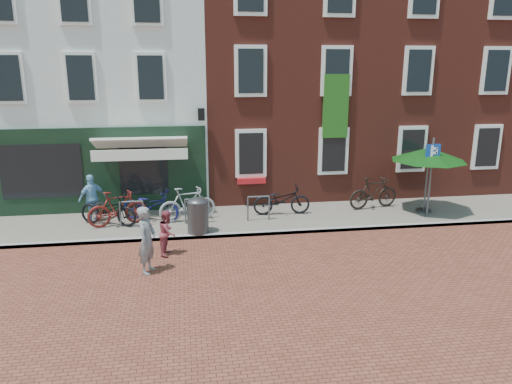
{
  "coord_description": "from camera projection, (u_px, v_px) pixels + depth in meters",
  "views": [
    {
      "loc": [
        -1.82,
        -13.58,
        4.99
      ],
      "look_at": [
        0.38,
        0.93,
        1.13
      ],
      "focal_mm": 33.86,
      "sensor_mm": 36.0,
      "label": 1
    }
  ],
  "objects": [
    {
      "name": "boy",
      "position": [
        168.0,
        233.0,
        13.02
      ],
      "size": [
        0.6,
        0.69,
        1.24
      ],
      "primitive_type": "imported",
      "rotation": [
        0.0,
        0.0,
        1.34
      ],
      "color": "#963A45",
      "rests_on": "ground"
    },
    {
      "name": "building_stucco",
      "position": [
        101.0,
        78.0,
        19.35
      ],
      "size": [
        8.0,
        8.0,
        9.0
      ],
      "primitive_type": "cube",
      "color": "silver",
      "rests_on": "ground"
    },
    {
      "name": "sidewalk",
      "position": [
        272.0,
        218.0,
        16.09
      ],
      "size": [
        24.0,
        3.0,
        0.1
      ],
      "primitive_type": "cube",
      "color": "slate",
      "rests_on": "ground"
    },
    {
      "name": "bicycle_5",
      "position": [
        373.0,
        193.0,
        16.91
      ],
      "size": [
        1.93,
        0.85,
        1.12
      ],
      "primitive_type": "imported",
      "rotation": [
        0.0,
        0.0,
        1.75
      ],
      "color": "black",
      "rests_on": "sidewalk"
    },
    {
      "name": "bicycle_3",
      "position": [
        188.0,
        204.0,
        15.54
      ],
      "size": [
        1.93,
        0.95,
        1.12
      ],
      "primitive_type": "imported",
      "rotation": [
        0.0,
        0.0,
        1.81
      ],
      "color": "#9F9EA1",
      "rests_on": "sidewalk"
    },
    {
      "name": "bicycle_0",
      "position": [
        108.0,
        210.0,
        15.14
      ],
      "size": [
        2.03,
        1.36,
        1.01
      ],
      "primitive_type": "imported",
      "rotation": [
        0.0,
        0.0,
        1.17
      ],
      "color": "black",
      "rests_on": "sidewalk"
    },
    {
      "name": "cafe_person",
      "position": [
        92.0,
        198.0,
        15.46
      ],
      "size": [
        0.95,
        0.83,
        1.54
      ],
      "primitive_type": "imported",
      "rotation": [
        0.0,
        0.0,
        3.76
      ],
      "color": "#80B6DE",
      "rests_on": "sidewalk"
    },
    {
      "name": "woman",
      "position": [
        147.0,
        240.0,
        11.82
      ],
      "size": [
        0.58,
        0.72,
        1.69
      ],
      "primitive_type": "imported",
      "rotation": [
        0.0,
        0.0,
        1.24
      ],
      "color": "slate",
      "rests_on": "ground"
    },
    {
      "name": "building_brick_right",
      "position": [
        407.0,
        65.0,
        21.1
      ],
      "size": [
        6.0,
        8.0,
        10.0
      ],
      "primitive_type": "cube",
      "color": "maroon",
      "rests_on": "ground"
    },
    {
      "name": "bicycle_1",
      "position": [
        118.0,
        208.0,
        15.08
      ],
      "size": [
        1.93,
        1.06,
        1.12
      ],
      "primitive_type": "imported",
      "rotation": [
        0.0,
        0.0,
        1.88
      ],
      "color": "maroon",
      "rests_on": "sidewalk"
    },
    {
      "name": "building_brick_mid",
      "position": [
        273.0,
        65.0,
        20.23
      ],
      "size": [
        6.0,
        8.0,
        10.0
      ],
      "primitive_type": "cube",
      "color": "maroon",
      "rests_on": "ground"
    },
    {
      "name": "bicycle_2",
      "position": [
        151.0,
        205.0,
        15.59
      ],
      "size": [
        2.03,
        1.32,
        1.01
      ],
      "primitive_type": "imported",
      "rotation": [
        0.0,
        0.0,
        1.2
      ],
      "color": "#131250",
      "rests_on": "sidewalk"
    },
    {
      "name": "parasol",
      "position": [
        429.0,
        152.0,
        16.12
      ],
      "size": [
        2.51,
        2.51,
        2.34
      ],
      "color": "#4C4C4F",
      "rests_on": "sidewalk"
    },
    {
      "name": "ground",
      "position": [
        248.0,
        236.0,
        14.52
      ],
      "size": [
        80.0,
        80.0,
        0.0
      ],
      "primitive_type": "plane",
      "color": "brown"
    },
    {
      "name": "bicycle_4",
      "position": [
        282.0,
        200.0,
        16.23
      ],
      "size": [
        1.94,
        0.72,
        1.01
      ],
      "primitive_type": "imported",
      "rotation": [
        0.0,
        0.0,
        1.54
      ],
      "color": "black",
      "rests_on": "sidewalk"
    },
    {
      "name": "litter_bin",
      "position": [
        198.0,
        213.0,
        14.42
      ],
      "size": [
        0.64,
        0.64,
        1.17
      ],
      "color": "#3D3D40",
      "rests_on": "sidewalk"
    },
    {
      "name": "parking_sign",
      "position": [
        431.0,
        166.0,
        15.76
      ],
      "size": [
        0.5,
        0.08,
        2.63
      ],
      "color": "#4C4C4F",
      "rests_on": "sidewalk"
    }
  ]
}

